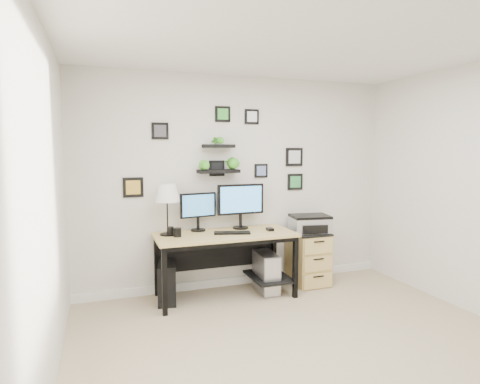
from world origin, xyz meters
name	(u,v)px	position (x,y,z in m)	size (l,w,h in m)	color
room	(240,280)	(0.00, 1.98, 0.05)	(4.00, 4.00, 4.00)	tan
desk	(227,243)	(-0.27, 1.67, 0.63)	(1.60, 0.70, 0.75)	tan
monitor_left	(198,209)	(-0.56, 1.87, 1.02)	(0.44, 0.20, 0.45)	black
monitor_right	(241,202)	(-0.04, 1.83, 1.07)	(0.59, 0.20, 0.54)	black
keyboard	(232,233)	(-0.24, 1.59, 0.76)	(0.41, 0.13, 0.02)	black
mouse	(270,229)	(0.24, 1.61, 0.77)	(0.07, 0.11, 0.03)	black
table_lamp	(167,194)	(-0.94, 1.76, 1.21)	(0.28, 0.28, 0.58)	black
mug	(177,232)	(-0.86, 1.64, 0.80)	(0.09, 0.09, 0.10)	black
pen_cup	(170,231)	(-0.92, 1.73, 0.80)	(0.08, 0.08, 0.10)	black
pc_tower_black	(167,282)	(-0.97, 1.72, 0.22)	(0.20, 0.44, 0.44)	black
pc_tower_grey	(266,272)	(0.22, 1.64, 0.24)	(0.24, 0.49, 0.47)	gray
file_cabinet	(308,258)	(0.83, 1.72, 0.34)	(0.43, 0.53, 0.67)	tan
printer	(310,223)	(0.85, 1.72, 0.78)	(0.52, 0.44, 0.21)	silver
wall_decor	(223,156)	(-0.24, 1.93, 1.64)	(2.27, 0.18, 1.06)	black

